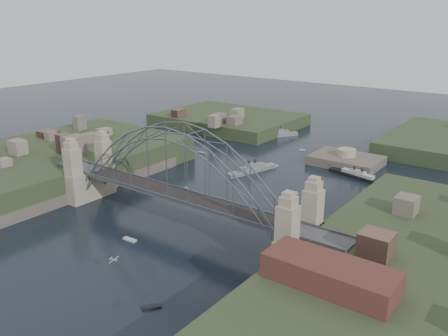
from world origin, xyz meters
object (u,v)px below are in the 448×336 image
bridge (176,178)px  naval_cruiser_far (277,135)px  ocean_liner (358,176)px  fort_island (346,166)px  wharf_shed (330,274)px  naval_cruiser_near (252,170)px

bridge → naval_cruiser_far: bridge is taller
naval_cruiser_far → ocean_liner: (46.20, -30.26, -0.20)m
fort_island → naval_cruiser_far: bearing=153.1°
fort_island → ocean_liner: (8.46, -11.13, 1.10)m
fort_island → wharf_shed: wharf_shed is taller
naval_cruiser_far → bridge: bearing=-73.9°
naval_cruiser_near → wharf_shed: bearing=-47.9°
bridge → wharf_shed: bearing=-17.7°
wharf_shed → naval_cruiser_near: 79.25m
ocean_liner → fort_island: bearing=127.2°
naval_cruiser_near → naval_cruiser_far: 47.83m
fort_island → wharf_shed: 90.48m
wharf_shed → naval_cruiser_far: (-69.75, 103.13, -9.04)m
bridge → naval_cruiser_far: 93.47m
naval_cruiser_near → naval_cruiser_far: (-17.00, 44.70, 0.09)m
naval_cruiser_near → ocean_liner: size_ratio=0.93×
wharf_shed → naval_cruiser_near: wharf_shed is taller
bridge → wharf_shed: 46.23m
bridge → wharf_shed: size_ratio=4.20×
naval_cruiser_near → naval_cruiser_far: size_ratio=1.10×
naval_cruiser_near → naval_cruiser_far: naval_cruiser_far is taller
naval_cruiser_near → ocean_liner: naval_cruiser_near is taller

